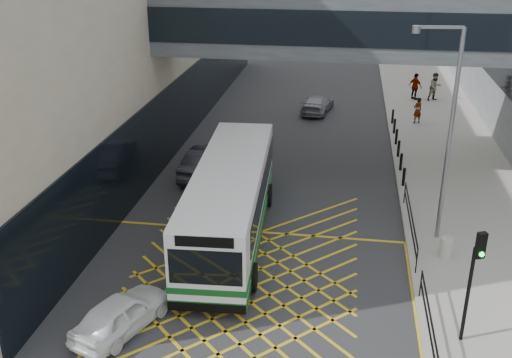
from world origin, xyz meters
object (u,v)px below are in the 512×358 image
at_px(street_lamp, 446,124).
at_px(litter_bin, 446,248).
at_px(car_dark, 210,161).
at_px(pedestrian_b, 435,87).
at_px(traffic_light, 474,272).
at_px(car_silver, 317,103).
at_px(pedestrian_a, 418,110).
at_px(bus, 230,199).
at_px(car_white, 121,313).
at_px(pedestrian_c, 415,87).

height_order(street_lamp, litter_bin, street_lamp).
bearing_deg(car_dark, pedestrian_b, -120.65).
bearing_deg(street_lamp, traffic_light, -94.08).
bearing_deg(litter_bin, traffic_light, -91.43).
relative_size(car_silver, pedestrian_a, 2.45).
bearing_deg(street_lamp, car_dark, 147.58).
relative_size(bus, traffic_light, 3.03).
distance_m(car_white, litter_bin, 12.10).
bearing_deg(car_dark, street_lamp, 161.44).
height_order(traffic_light, pedestrian_b, traffic_light).
height_order(street_lamp, pedestrian_a, street_lamp).
relative_size(car_silver, traffic_light, 1.07).
bearing_deg(traffic_light, litter_bin, 63.71).
height_order(car_silver, street_lamp, street_lamp).
xyz_separation_m(car_white, pedestrian_a, (10.98, 22.91, 0.36)).
distance_m(bus, car_dark, 6.69).
xyz_separation_m(traffic_light, litter_bin, (0.13, 5.05, -2.03)).
distance_m(traffic_light, street_lamp, 7.05).
xyz_separation_m(litter_bin, pedestrian_b, (2.13, 22.70, 0.57)).
relative_size(car_silver, pedestrian_c, 2.13).
relative_size(car_dark, car_silver, 1.24).
xyz_separation_m(pedestrian_a, pedestrian_b, (1.71, 5.70, 0.16)).
relative_size(street_lamp, litter_bin, 10.25).
distance_m(car_white, street_lamp, 13.42).
bearing_deg(litter_bin, street_lamp, 100.68).
xyz_separation_m(bus, car_white, (-2.19, -6.54, -1.07)).
bearing_deg(pedestrian_a, car_silver, -46.22).
bearing_deg(bus, car_white, -111.81).
xyz_separation_m(bus, pedestrian_c, (9.13, 22.09, -0.58)).
bearing_deg(bus, street_lamp, 3.62).
distance_m(bus, pedestrian_a, 18.59).
height_order(pedestrian_b, pedestrian_c, pedestrian_b).
xyz_separation_m(car_white, street_lamp, (10.26, 7.51, 4.29)).
xyz_separation_m(car_dark, pedestrian_a, (11.09, 10.15, 0.20)).
bearing_deg(car_dark, pedestrian_c, -117.51).
distance_m(bus, car_white, 6.97).
xyz_separation_m(car_white, pedestrian_c, (11.32, 28.62, 0.48)).
distance_m(car_dark, car_silver, 12.97).
relative_size(litter_bin, pedestrian_b, 0.41).
relative_size(street_lamp, pedestrian_b, 4.25).
height_order(bus, car_white, bus).
distance_m(car_white, pedestrian_a, 25.40).
relative_size(car_dark, pedestrian_b, 2.53).
relative_size(traffic_light, pedestrian_c, 1.99).
height_order(bus, car_silver, bus).
xyz_separation_m(pedestrian_a, pedestrian_c, (0.34, 5.72, 0.12)).
xyz_separation_m(bus, traffic_light, (8.24, -5.68, 0.91)).
bearing_deg(pedestrian_b, traffic_light, -123.16).
relative_size(bus, car_white, 2.91).
xyz_separation_m(car_silver, pedestrian_c, (6.75, 3.77, 0.48)).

